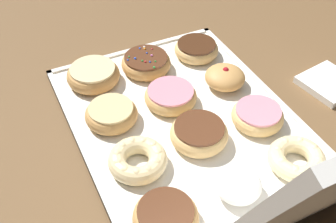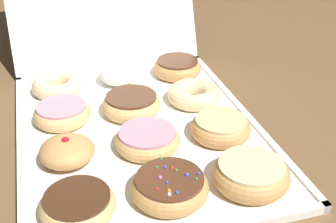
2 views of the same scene
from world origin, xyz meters
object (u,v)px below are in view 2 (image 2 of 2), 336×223
chocolate_frosted_donut_0 (78,205)px  jelly_filled_donut_3 (67,151)px  sprinkle_donut_1 (171,186)px  cruller_donut_9 (57,85)px  donut_box (140,132)px  glazed_ring_donut_2 (251,174)px  pink_frosted_donut_4 (147,139)px  powdered_filled_donut_10 (118,74)px  chocolate_frosted_donut_11 (177,67)px  glazed_ring_donut_5 (220,127)px  chocolate_frosted_donut_7 (130,104)px  pink_frosted_donut_6 (62,113)px  cruller_donut_8 (194,94)px

chocolate_frosted_donut_0 → jelly_filled_donut_3: size_ratio=1.19×
sprinkle_donut_1 → cruller_donut_9: bearing=109.0°
donut_box → chocolate_frosted_donut_0: size_ratio=5.25×
glazed_ring_donut_2 → pink_frosted_donut_4: glazed_ring_donut_2 is taller
glazed_ring_donut_2 → powdered_filled_donut_10: bearing=107.4°
chocolate_frosted_donut_11 → glazed_ring_donut_5: bearing=-90.9°
glazed_ring_donut_2 → pink_frosted_donut_4: size_ratio=1.06×
donut_box → chocolate_frosted_donut_7: chocolate_frosted_donut_7 is taller
pink_frosted_donut_4 → glazed_ring_donut_5: 0.14m
cruller_donut_9 → powdered_filled_donut_10: powdered_filled_donut_10 is taller
pink_frosted_donut_6 → chocolate_frosted_donut_7: size_ratio=0.94×
sprinkle_donut_1 → glazed_ring_donut_2: 0.13m
sprinkle_donut_1 → glazed_ring_donut_5: size_ratio=1.07×
donut_box → chocolate_frosted_donut_0: chocolate_frosted_donut_0 is taller
pink_frosted_donut_4 → chocolate_frosted_donut_7: bearing=90.8°
pink_frosted_donut_6 → sprinkle_donut_1: bearing=-63.0°
chocolate_frosted_donut_11 → powdered_filled_donut_10: bearing=-179.4°
pink_frosted_donut_4 → powdered_filled_donut_10: 0.27m
glazed_ring_donut_2 → chocolate_frosted_donut_11: size_ratio=1.11×
sprinkle_donut_1 → pink_frosted_donut_6: bearing=117.0°
chocolate_frosted_donut_0 → pink_frosted_donut_4: (0.14, 0.13, 0.00)m
jelly_filled_donut_3 → glazed_ring_donut_5: 0.28m
glazed_ring_donut_5 → pink_frosted_donut_6: glazed_ring_donut_5 is taller
sprinkle_donut_1 → powdered_filled_donut_10: powdered_filled_donut_10 is taller
cruller_donut_8 → cruller_donut_9: size_ratio=1.03×
cruller_donut_8 → chocolate_frosted_donut_7: bearing=-176.6°
glazed_ring_donut_5 → powdered_filled_donut_10: powdered_filled_donut_10 is taller
pink_frosted_donut_4 → pink_frosted_donut_6: (-0.13, 0.13, 0.00)m
sprinkle_donut_1 → jelly_filled_donut_3: 0.19m
chocolate_frosted_donut_7 → cruller_donut_8: 0.14m
glazed_ring_donut_2 → pink_frosted_donut_6: bearing=133.6°
donut_box → chocolate_frosted_donut_11: size_ratio=5.23×
chocolate_frosted_donut_0 → cruller_donut_9: (0.00, 0.40, -0.00)m
sprinkle_donut_1 → donut_box: bearing=90.5°
jelly_filled_donut_3 → chocolate_frosted_donut_7: bearing=43.5°
chocolate_frosted_donut_7 → pink_frosted_donut_6: bearing=177.2°
glazed_ring_donut_2 → pink_frosted_donut_6: glazed_ring_donut_2 is taller
chocolate_frosted_donut_7 → cruller_donut_9: (-0.13, 0.13, -0.00)m
donut_box → sprinkle_donut_1: sprinkle_donut_1 is taller
chocolate_frosted_donut_7 → pink_frosted_donut_4: bearing=-89.2°
donut_box → chocolate_frosted_donut_7: bearing=92.3°
glazed_ring_donut_5 → cruller_donut_9: 0.38m
donut_box → chocolate_frosted_donut_11: (0.14, 0.21, 0.02)m
chocolate_frosted_donut_0 → glazed_ring_donut_5: (0.27, 0.13, 0.00)m
chocolate_frosted_donut_0 → cruller_donut_8: bearing=44.8°
glazed_ring_donut_5 → chocolate_frosted_donut_11: size_ratio=1.00×
sprinkle_donut_1 → powdered_filled_donut_10: bearing=90.1°
glazed_ring_donut_2 → sprinkle_donut_1: bearing=176.2°
sprinkle_donut_1 → chocolate_frosted_donut_0: bearing=179.8°
chocolate_frosted_donut_11 → cruller_donut_9: bearing=-178.3°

